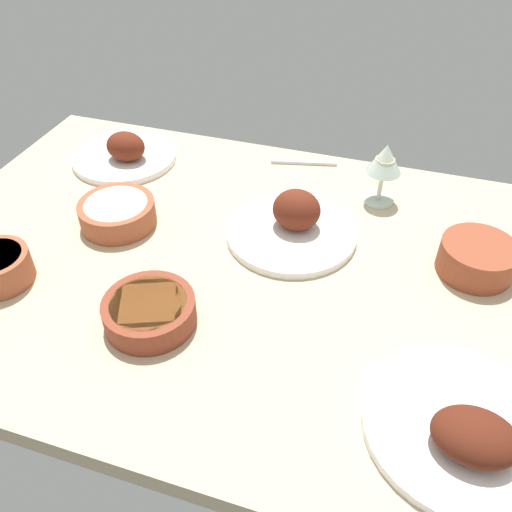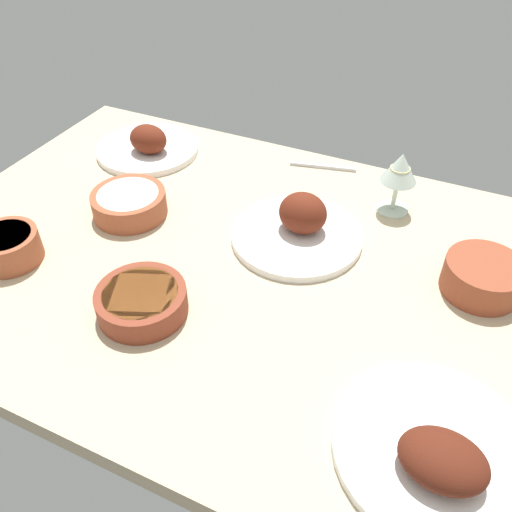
{
  "view_description": "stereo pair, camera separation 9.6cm",
  "coord_description": "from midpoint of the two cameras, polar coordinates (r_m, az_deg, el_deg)",
  "views": [
    {
      "loc": [
        -23.32,
        73.21,
        72.31
      ],
      "look_at": [
        0.0,
        0.0,
        6.0
      ],
      "focal_mm": 37.15,
      "sensor_mm": 36.0,
      "label": 1
    },
    {
      "loc": [
        -32.29,
        69.72,
        72.31
      ],
      "look_at": [
        0.0,
        0.0,
        6.0
      ],
      "focal_mm": 37.15,
      "sensor_mm": 36.0,
      "label": 2
    }
  ],
  "objects": [
    {
      "name": "bowl_cream",
      "position": [
        1.16,
        -11.2,
        5.56
      ],
      "size": [
        15.85,
        15.85,
        5.23
      ],
      "color": "#A35133",
      "rests_on": "dining_table"
    },
    {
      "name": "plate_near_viewer",
      "position": [
        1.08,
        7.2,
        3.0
      ],
      "size": [
        26.8,
        26.8,
        9.78
      ],
      "color": "white",
      "rests_on": "dining_table"
    },
    {
      "name": "bowl_pasta",
      "position": [
        1.05,
        25.69,
        -2.07
      ],
      "size": [
        14.13,
        14.13,
        6.26
      ],
      "color": "brown",
      "rests_on": "dining_table"
    },
    {
      "name": "plate_center_main",
      "position": [
        1.38,
        -9.58,
        11.55
      ],
      "size": [
        25.67,
        25.67,
        8.47
      ],
      "color": "white",
      "rests_on": "dining_table"
    },
    {
      "name": "fork_loose",
      "position": [
        1.33,
        9.39,
        9.4
      ],
      "size": [
        15.99,
        4.55,
        0.8
      ],
      "primitive_type": "cube",
      "rotation": [
        0.0,
        0.0,
        0.23
      ],
      "color": "silver",
      "rests_on": "dining_table"
    },
    {
      "name": "bowl_sauce",
      "position": [
        1.1,
        -22.94,
        0.9
      ],
      "size": [
        12.18,
        12.18,
        6.02
      ],
      "color": "#A35133",
      "rests_on": "dining_table"
    },
    {
      "name": "dining_table",
      "position": [
        1.04,
        2.65,
        -1.78
      ],
      "size": [
        140.0,
        90.0,
        4.0
      ],
      "primitive_type": "cube",
      "color": "#C6B28E",
      "rests_on": "ground"
    },
    {
      "name": "plate_far_side",
      "position": [
        0.81,
        22.31,
        -19.14
      ],
      "size": [
        27.98,
        27.98,
        7.2
      ],
      "color": "white",
      "rests_on": "dining_table"
    },
    {
      "name": "wine_glass",
      "position": [
        1.16,
        17.56,
        8.64
      ],
      "size": [
        7.6,
        7.6,
        14.0
      ],
      "color": "silver",
      "rests_on": "dining_table"
    },
    {
      "name": "bowl_soup",
      "position": [
        0.93,
        -9.34,
        -4.9
      ],
      "size": [
        15.84,
        15.84,
        4.72
      ],
      "color": "brown",
      "rests_on": "dining_table"
    }
  ]
}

